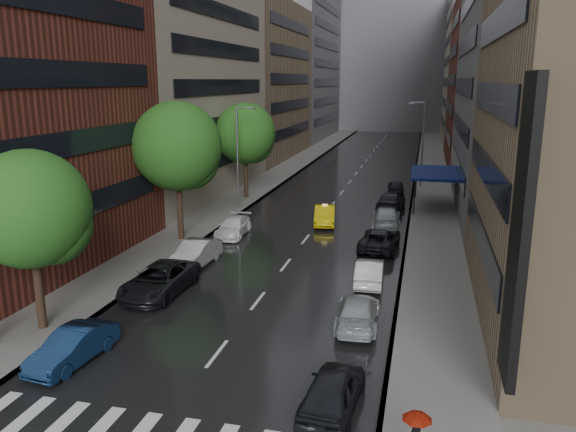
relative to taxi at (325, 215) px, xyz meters
The scene contains 16 objects.
ground 26.67m from the taxi, 91.24° to the right, with size 220.00×220.00×0.00m, color gray.
road 23.37m from the taxi, 91.41° to the left, with size 14.00×140.00×0.01m, color black.
sidewalk_left 25.25m from the taxi, 112.30° to the left, with size 4.00×140.00×0.15m, color gray.
sidewalk_right 24.83m from the taxi, 70.16° to the left, with size 4.00×140.00×0.15m, color gray.
buildings_left 38.83m from the taxi, 115.86° to the left, with size 8.00×108.00×38.00m.
buildings_right 36.27m from the taxi, 64.36° to the left, with size 8.05×109.10×36.00m.
building_far 92.62m from the taxi, 90.36° to the left, with size 40.00×14.00×32.00m, color slate.
tree_near 24.70m from the taxi, 112.29° to the right, with size 5.25×5.25×8.37m.
tree_mid 13.07m from the taxi, 142.31° to the right, with size 6.20×6.20×9.88m.
tree_far 13.44m from the taxi, 138.54° to the left, with size 5.77×5.77×9.19m.
taxi is the anchor object (origin of this frame).
parked_cars_left 15.82m from the taxi, 112.20° to the right, with size 2.77×24.40×1.59m.
parked_cars_right 7.09m from the taxi, 47.10° to the right, with size 2.68×44.19×1.58m.
street_lamp_left 9.86m from the taxi, 158.01° to the left, with size 1.74×0.22×9.00m.
street_lamp_right 20.12m from the taxi, 68.73° to the left, with size 1.74×0.22×9.00m.
awning 12.09m from the taxi, 44.81° to the left, with size 4.00×8.00×3.12m.
Camera 1 is at (8.03, -16.26, 11.22)m, focal length 35.00 mm.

